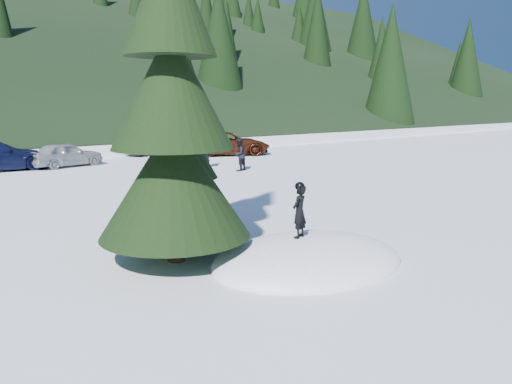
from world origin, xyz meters
TOP-DOWN VIEW (x-y plane):
  - ground at (0.00, 0.00)m, footprint 200.00×200.00m
  - snow_mound at (0.00, 0.00)m, footprint 4.48×3.52m
  - spruce_tall at (-2.20, 1.80)m, footprint 3.20×3.20m
  - spruce_short at (-1.20, 3.20)m, footprint 2.20×2.20m
  - child_skier at (-0.04, 0.26)m, footprint 0.49×0.41m
  - adult_0 at (7.32, 12.38)m, footprint 0.97×0.87m
  - adult_1 at (6.72, 14.43)m, footprint 0.62×1.10m
  - car_4 at (1.10, 19.28)m, footprint 4.02×2.24m
  - car_5 at (7.61, 22.31)m, footprint 4.84×3.17m
  - car_6 at (11.16, 18.72)m, footprint 5.82×4.38m

SIDE VIEW (x-z plane):
  - ground at x=0.00m, z-range 0.00..0.00m
  - snow_mound at x=0.00m, z-range -0.48..0.48m
  - car_4 at x=1.10m, z-range 0.00..1.29m
  - car_6 at x=11.16m, z-range 0.00..1.47m
  - car_5 at x=7.61m, z-range 0.00..1.51m
  - adult_0 at x=7.32m, z-range 0.00..1.63m
  - adult_1 at x=6.72m, z-range 0.00..1.78m
  - child_skier at x=-0.04m, z-range 0.48..1.63m
  - spruce_short at x=-1.20m, z-range -0.58..4.79m
  - spruce_tall at x=-2.20m, z-range -0.98..7.62m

